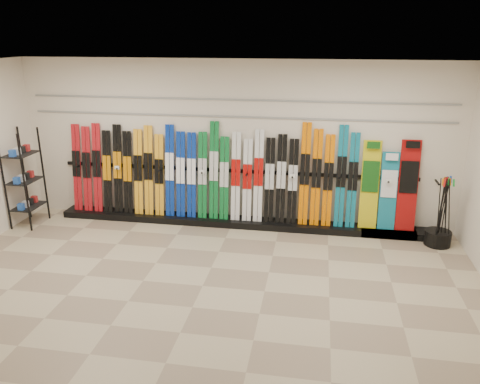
# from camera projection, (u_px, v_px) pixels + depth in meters

# --- Properties ---
(floor) EXTENTS (8.00, 8.00, 0.00)m
(floor) POSITION_uv_depth(u_px,v_px,m) (203.00, 286.00, 6.65)
(floor) COLOR gray
(floor) RESTS_ON ground
(back_wall) EXTENTS (8.00, 0.00, 8.00)m
(back_wall) POSITION_uv_depth(u_px,v_px,m) (234.00, 144.00, 8.50)
(back_wall) COLOR beige
(back_wall) RESTS_ON floor
(ceiling) EXTENTS (8.00, 8.00, 0.00)m
(ceiling) POSITION_uv_depth(u_px,v_px,m) (196.00, 69.00, 5.68)
(ceiling) COLOR silver
(ceiling) RESTS_ON back_wall
(ski_rack_base) EXTENTS (8.00, 0.40, 0.12)m
(ski_rack_base) POSITION_uv_depth(u_px,v_px,m) (244.00, 222.00, 8.73)
(ski_rack_base) COLOR black
(ski_rack_base) RESTS_ON floor
(skis) EXTENTS (5.37, 0.26, 1.83)m
(skis) POSITION_uv_depth(u_px,v_px,m) (209.00, 175.00, 8.60)
(skis) COLOR #AF121A
(skis) RESTS_ON ski_rack_base
(snowboards) EXTENTS (0.96, 0.24, 1.58)m
(snowboards) POSITION_uv_depth(u_px,v_px,m) (389.00, 187.00, 8.13)
(snowboards) COLOR gold
(snowboards) RESTS_ON ski_rack_base
(accessory_rack) EXTENTS (0.40, 0.60, 1.79)m
(accessory_rack) POSITION_uv_depth(u_px,v_px,m) (24.00, 178.00, 8.54)
(accessory_rack) COLOR black
(accessory_rack) RESTS_ON floor
(pole_bin) EXTENTS (0.43, 0.43, 0.25)m
(pole_bin) POSITION_uv_depth(u_px,v_px,m) (438.00, 238.00, 7.91)
(pole_bin) COLOR black
(pole_bin) RESTS_ON floor
(ski_poles) EXTENTS (0.29, 0.31, 1.18)m
(ski_poles) POSITION_uv_depth(u_px,v_px,m) (443.00, 212.00, 7.72)
(ski_poles) COLOR black
(ski_poles) RESTS_ON pole_bin
(slatwall_rail_0) EXTENTS (7.60, 0.02, 0.03)m
(slatwall_rail_0) POSITION_uv_depth(u_px,v_px,m) (233.00, 117.00, 8.32)
(slatwall_rail_0) COLOR gray
(slatwall_rail_0) RESTS_ON back_wall
(slatwall_rail_1) EXTENTS (7.60, 0.02, 0.03)m
(slatwall_rail_1) POSITION_uv_depth(u_px,v_px,m) (233.00, 100.00, 8.22)
(slatwall_rail_1) COLOR gray
(slatwall_rail_1) RESTS_ON back_wall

